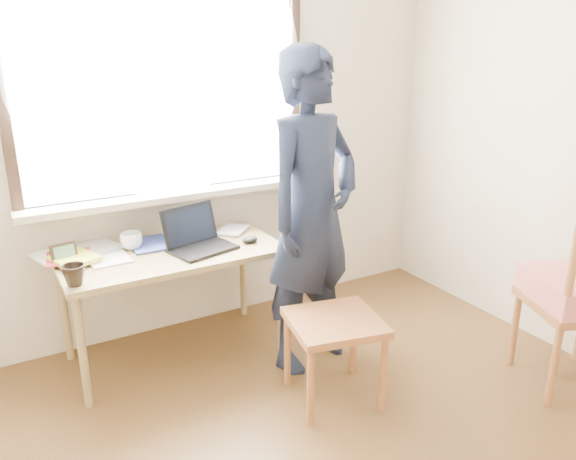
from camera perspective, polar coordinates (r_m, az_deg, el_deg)
room_shell at (r=2.00m, az=9.25°, el=12.83°), size 3.52×4.02×2.61m
desk at (r=3.35m, az=-11.75°, el=-3.24°), size 1.26×0.63×0.67m
laptop at (r=3.32m, az=-9.20°, el=-0.90°), size 0.42×0.37×0.24m
mug_white at (r=3.40m, az=-15.62°, el=-1.08°), size 0.16×0.16×0.10m
mug_dark at (r=2.99m, az=-20.91°, el=-4.31°), size 0.12×0.12×0.11m
mouse at (r=3.39m, az=-3.88°, el=-1.00°), size 0.10×0.07×0.04m
desk_clutter at (r=3.41m, az=-20.91°, el=-2.18°), size 0.87×0.56×0.03m
book_a at (r=3.43m, az=-19.98°, el=-2.04°), size 0.26×0.30×0.02m
book_b at (r=3.63m, az=-6.82°, el=0.07°), size 0.27×0.27×0.02m
picture_frame at (r=3.29m, az=-21.79°, el=-2.33°), size 0.14×0.04×0.11m
work_chair at (r=2.98m, az=4.75°, el=-10.22°), size 0.54×0.53×0.47m
person at (r=3.15m, az=2.45°, el=1.67°), size 0.76×0.61×1.82m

